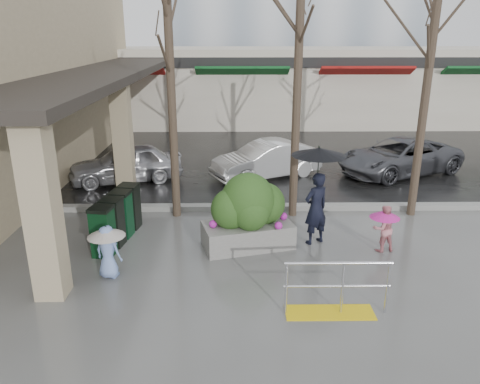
{
  "coord_description": "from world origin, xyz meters",
  "views": [
    {
      "loc": [
        -0.41,
        -8.46,
        4.8
      ],
      "look_at": [
        -0.28,
        1.77,
        1.3
      ],
      "focal_mm": 35.0,
      "sensor_mm": 36.0,
      "label": 1
    }
  ],
  "objects_px": {
    "tree_west": "(168,20)",
    "child_pink": "(384,225)",
    "child_blue": "(107,246)",
    "car_c": "(399,156)",
    "news_boxes": "(117,218)",
    "tree_mideast": "(434,30)",
    "car_a": "(126,163)",
    "car_b": "(266,160)",
    "woman": "(317,188)",
    "handrail": "(334,295)",
    "tree_midwest": "(300,13)",
    "planter": "(248,212)"
  },
  "relations": [
    {
      "from": "tree_west",
      "to": "child_pink",
      "type": "distance_m",
      "value": 7.06
    },
    {
      "from": "child_blue",
      "to": "car_c",
      "type": "bearing_deg",
      "value": -120.8
    },
    {
      "from": "news_boxes",
      "to": "car_c",
      "type": "bearing_deg",
      "value": 42.14
    },
    {
      "from": "tree_mideast",
      "to": "car_a",
      "type": "height_order",
      "value": "tree_mideast"
    },
    {
      "from": "tree_west",
      "to": "child_blue",
      "type": "relative_size",
      "value": 5.99
    },
    {
      "from": "child_blue",
      "to": "news_boxes",
      "type": "height_order",
      "value": "news_boxes"
    },
    {
      "from": "tree_west",
      "to": "car_b",
      "type": "bearing_deg",
      "value": 52.62
    },
    {
      "from": "woman",
      "to": "child_pink",
      "type": "bearing_deg",
      "value": 133.79
    },
    {
      "from": "woman",
      "to": "car_a",
      "type": "relative_size",
      "value": 0.64
    },
    {
      "from": "handrail",
      "to": "tree_west",
      "type": "height_order",
      "value": "tree_west"
    },
    {
      "from": "child_blue",
      "to": "handrail",
      "type": "bearing_deg",
      "value": -179.54
    },
    {
      "from": "tree_midwest",
      "to": "car_a",
      "type": "relative_size",
      "value": 1.89
    },
    {
      "from": "child_pink",
      "to": "car_a",
      "type": "xyz_separation_m",
      "value": [
        -7.05,
        5.41,
        -0.01
      ]
    },
    {
      "from": "tree_midwest",
      "to": "woman",
      "type": "relative_size",
      "value": 2.93
    },
    {
      "from": "child_pink",
      "to": "car_a",
      "type": "bearing_deg",
      "value": -50.59
    },
    {
      "from": "car_a",
      "to": "car_c",
      "type": "xyz_separation_m",
      "value": [
        9.5,
        0.8,
        0.0
      ]
    },
    {
      "from": "handrail",
      "to": "tree_mideast",
      "type": "bearing_deg",
      "value": 56.81
    },
    {
      "from": "tree_midwest",
      "to": "woman",
      "type": "height_order",
      "value": "tree_midwest"
    },
    {
      "from": "woman",
      "to": "news_boxes",
      "type": "relative_size",
      "value": 1.12
    },
    {
      "from": "planter",
      "to": "news_boxes",
      "type": "height_order",
      "value": "planter"
    },
    {
      "from": "tree_midwest",
      "to": "planter",
      "type": "height_order",
      "value": "tree_midwest"
    },
    {
      "from": "tree_west",
      "to": "child_blue",
      "type": "height_order",
      "value": "tree_west"
    },
    {
      "from": "car_c",
      "to": "child_pink",
      "type": "bearing_deg",
      "value": -46.39
    },
    {
      "from": "child_pink",
      "to": "car_a",
      "type": "height_order",
      "value": "car_a"
    },
    {
      "from": "woman",
      "to": "car_a",
      "type": "xyz_separation_m",
      "value": [
        -5.55,
        4.96,
        -0.76
      ]
    },
    {
      "from": "handrail",
      "to": "tree_mideast",
      "type": "distance_m",
      "value": 7.28
    },
    {
      "from": "tree_west",
      "to": "news_boxes",
      "type": "distance_m",
      "value": 4.94
    },
    {
      "from": "child_pink",
      "to": "planter",
      "type": "height_order",
      "value": "planter"
    },
    {
      "from": "child_blue",
      "to": "news_boxes",
      "type": "distance_m",
      "value": 1.81
    },
    {
      "from": "child_blue",
      "to": "child_pink",
      "type": "bearing_deg",
      "value": -151.01
    },
    {
      "from": "handrail",
      "to": "car_a",
      "type": "relative_size",
      "value": 0.51
    },
    {
      "from": "child_blue",
      "to": "tree_midwest",
      "type": "bearing_deg",
      "value": -122.71
    },
    {
      "from": "car_b",
      "to": "handrail",
      "type": "bearing_deg",
      "value": -22.67
    },
    {
      "from": "woman",
      "to": "planter",
      "type": "xyz_separation_m",
      "value": [
        -1.6,
        -0.15,
        -0.53
      ]
    },
    {
      "from": "news_boxes",
      "to": "planter",
      "type": "bearing_deg",
      "value": 3.14
    },
    {
      "from": "child_blue",
      "to": "car_b",
      "type": "distance_m",
      "value": 7.87
    },
    {
      "from": "woman",
      "to": "planter",
      "type": "height_order",
      "value": "woman"
    },
    {
      "from": "child_pink",
      "to": "news_boxes",
      "type": "distance_m",
      "value": 6.26
    },
    {
      "from": "tree_west",
      "to": "tree_mideast",
      "type": "distance_m",
      "value": 6.5
    },
    {
      "from": "woman",
      "to": "car_c",
      "type": "bearing_deg",
      "value": -154.03
    },
    {
      "from": "handrail",
      "to": "car_b",
      "type": "bearing_deg",
      "value": 94.5
    },
    {
      "from": "tree_mideast",
      "to": "child_blue",
      "type": "relative_size",
      "value": 5.73
    },
    {
      "from": "woman",
      "to": "handrail",
      "type": "bearing_deg",
      "value": 57.64
    },
    {
      "from": "child_pink",
      "to": "news_boxes",
      "type": "relative_size",
      "value": 0.52
    },
    {
      "from": "news_boxes",
      "to": "car_b",
      "type": "relative_size",
      "value": 0.56
    },
    {
      "from": "planter",
      "to": "car_a",
      "type": "xyz_separation_m",
      "value": [
        -3.96,
        5.11,
        -0.23
      ]
    },
    {
      "from": "planter",
      "to": "tree_west",
      "type": "bearing_deg",
      "value": 134.12
    },
    {
      "from": "handrail",
      "to": "tree_west",
      "type": "bearing_deg",
      "value": 124.99
    },
    {
      "from": "car_c",
      "to": "child_blue",
      "type": "bearing_deg",
      "value": -73.77
    },
    {
      "from": "woman",
      "to": "car_b",
      "type": "xyz_separation_m",
      "value": [
        -0.8,
        5.36,
        -0.76
      ]
    }
  ]
}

